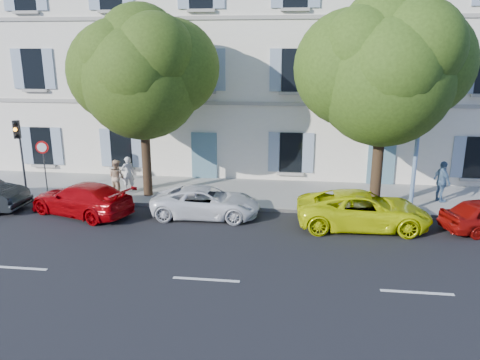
# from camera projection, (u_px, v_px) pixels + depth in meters

# --- Properties ---
(ground) EXTENTS (90.00, 90.00, 0.00)m
(ground) POSITION_uv_depth(u_px,v_px,m) (227.00, 230.00, 17.62)
(ground) COLOR black
(sidewalk) EXTENTS (36.00, 4.50, 0.15)m
(sidewalk) POSITION_uv_depth(u_px,v_px,m) (242.00, 193.00, 21.85)
(sidewalk) COLOR #A09E96
(sidewalk) RESTS_ON ground
(kerb) EXTENTS (36.00, 0.16, 0.16)m
(kerb) POSITION_uv_depth(u_px,v_px,m) (235.00, 208.00, 19.78)
(kerb) COLOR #9E998E
(kerb) RESTS_ON ground
(building) EXTENTS (28.00, 7.00, 12.00)m
(building) POSITION_uv_depth(u_px,v_px,m) (255.00, 60.00, 25.74)
(building) COLOR white
(building) RESTS_ON ground
(car_red_coupe) EXTENTS (4.91, 3.25, 1.32)m
(car_red_coupe) POSITION_uv_depth(u_px,v_px,m) (82.00, 199.00, 19.10)
(car_red_coupe) COLOR #9E0408
(car_red_coupe) RESTS_ON ground
(car_white_coupe) EXTENTS (4.39, 2.10, 1.21)m
(car_white_coupe) POSITION_uv_depth(u_px,v_px,m) (206.00, 202.00, 18.88)
(car_white_coupe) COLOR white
(car_white_coupe) RESTS_ON ground
(car_yellow_supercar) EXTENTS (5.09, 2.53, 1.39)m
(car_yellow_supercar) POSITION_uv_depth(u_px,v_px,m) (363.00, 210.00, 17.69)
(car_yellow_supercar) COLOR #D9E409
(car_yellow_supercar) RESTS_ON ground
(tree_left) EXTENTS (5.19, 5.19, 8.05)m
(tree_left) POSITION_uv_depth(u_px,v_px,m) (142.00, 79.00, 19.94)
(tree_left) COLOR #3A2819
(tree_left) RESTS_ON sidewalk
(tree_right) EXTENTS (5.44, 5.44, 8.38)m
(tree_right) POSITION_uv_depth(u_px,v_px,m) (384.00, 77.00, 18.12)
(tree_right) COLOR #3A2819
(tree_right) RESTS_ON sidewalk
(traffic_light) EXTENTS (0.30, 0.38, 3.40)m
(traffic_light) POSITION_uv_depth(u_px,v_px,m) (19.00, 141.00, 20.78)
(traffic_light) COLOR #383A3D
(traffic_light) RESTS_ON sidewalk
(road_sign) EXTENTS (0.56, 0.16, 2.46)m
(road_sign) POSITION_uv_depth(u_px,v_px,m) (43.00, 156.00, 21.05)
(road_sign) COLOR #383A3D
(road_sign) RESTS_ON sidewalk
(street_lamp) EXTENTS (0.38, 1.85, 8.64)m
(street_lamp) POSITION_uv_depth(u_px,v_px,m) (424.00, 90.00, 17.90)
(street_lamp) COLOR #7293BF
(street_lamp) RESTS_ON sidewalk
(pedestrian_a) EXTENTS (0.72, 0.64, 1.65)m
(pedestrian_a) POSITION_uv_depth(u_px,v_px,m) (128.00, 174.00, 21.73)
(pedestrian_a) COLOR silver
(pedestrian_a) RESTS_ON sidewalk
(pedestrian_b) EXTENTS (0.96, 0.87, 1.62)m
(pedestrian_b) POSITION_uv_depth(u_px,v_px,m) (117.00, 177.00, 21.24)
(pedestrian_b) COLOR #D4B088
(pedestrian_b) RESTS_ON sidewalk
(pedestrian_c) EXTENTS (0.78, 1.14, 1.80)m
(pedestrian_c) POSITION_uv_depth(u_px,v_px,m) (442.00, 182.00, 20.18)
(pedestrian_c) COLOR slate
(pedestrian_c) RESTS_ON sidewalk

